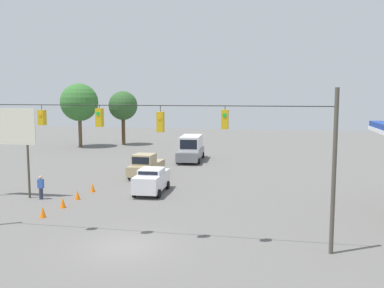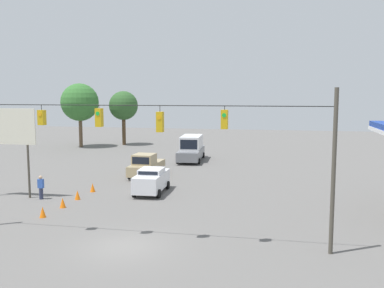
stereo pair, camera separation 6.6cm
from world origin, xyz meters
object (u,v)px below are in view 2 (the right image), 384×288
at_px(sedan_white_withflow_mid, 152,180).
at_px(box_truck_grey_withflow_deep, 191,148).
at_px(overhead_signal_span, 131,146).
at_px(traffic_cone_third, 77,195).
at_px(pickup_truck_tan_withflow_far, 146,166).
at_px(traffic_cone_nearest, 43,212).
at_px(roadside_billboard, 8,132).
at_px(tree_horizon_left, 123,106).
at_px(traffic_cone_fourth, 93,188).
at_px(tree_horizon_right, 80,102).
at_px(pedestrian, 41,187).
at_px(traffic_cone_second, 63,203).

xyz_separation_m(sedan_white_withflow_mid, box_truck_grey_withflow_deep, (0.16, -16.10, 0.40)).
bearing_deg(overhead_signal_span, traffic_cone_third, -47.56).
bearing_deg(pickup_truck_tan_withflow_far, traffic_cone_third, 76.21).
bearing_deg(traffic_cone_nearest, overhead_signal_span, 157.76).
height_order(box_truck_grey_withflow_deep, roadside_billboard, roadside_billboard).
relative_size(pickup_truck_tan_withflow_far, box_truck_grey_withflow_deep, 0.74).
distance_m(pickup_truck_tan_withflow_far, tree_horizon_left, 25.10).
height_order(pickup_truck_tan_withflow_far, traffic_cone_fourth, pickup_truck_tan_withflow_far).
relative_size(sedan_white_withflow_mid, tree_horizon_right, 0.52).
xyz_separation_m(roadside_billboard, tree_horizon_left, (2.95, -31.72, 0.94)).
xyz_separation_m(pickup_truck_tan_withflow_far, tree_horizon_right, (15.48, -18.85, 5.28)).
distance_m(sedan_white_withflow_mid, pickup_truck_tan_withflow_far, 6.58).
bearing_deg(tree_horizon_right, overhead_signal_span, 119.40).
height_order(sedan_white_withflow_mid, roadside_billboard, roadside_billboard).
bearing_deg(traffic_cone_third, sedan_white_withflow_mid, -146.79).
bearing_deg(roadside_billboard, pedestrian, 175.42).
bearing_deg(box_truck_grey_withflow_deep, traffic_cone_fourth, 75.24).
height_order(traffic_cone_third, roadside_billboard, roadside_billboard).
bearing_deg(tree_horizon_right, traffic_cone_second, 113.69).
bearing_deg(roadside_billboard, traffic_cone_nearest, 139.72).
relative_size(sedan_white_withflow_mid, roadside_billboard, 0.71).
relative_size(roadside_billboard, pedestrian, 3.78).
xyz_separation_m(overhead_signal_span, sedan_white_withflow_mid, (2.05, -10.28, -3.93)).
height_order(overhead_signal_span, tree_horizon_left, tree_horizon_left).
bearing_deg(sedan_white_withflow_mid, overhead_signal_span, 101.28).
xyz_separation_m(overhead_signal_span, traffic_cone_nearest, (6.71, -2.74, -4.58)).
bearing_deg(traffic_cone_third, tree_horizon_right, -64.72).
distance_m(traffic_cone_fourth, pedestrian, 3.93).
bearing_deg(sedan_white_withflow_mid, pickup_truck_tan_withflow_far, -69.08).
distance_m(overhead_signal_span, tree_horizon_left, 41.51).
bearing_deg(tree_horizon_right, tree_horizon_left, -145.52).
height_order(sedan_white_withflow_mid, traffic_cone_nearest, sedan_white_withflow_mid).
bearing_deg(box_truck_grey_withflow_deep, tree_horizon_right, -26.74).
xyz_separation_m(box_truck_grey_withflow_deep, traffic_cone_second, (4.40, 21.34, -1.04)).
bearing_deg(pickup_truck_tan_withflow_far, traffic_cone_nearest, 80.42).
relative_size(sedan_white_withflow_mid, traffic_cone_third, 6.87).
xyz_separation_m(box_truck_grey_withflow_deep, pedestrian, (7.04, 19.51, -0.52)).
bearing_deg(traffic_cone_nearest, tree_horizon_left, -77.40).
relative_size(traffic_cone_third, pedestrian, 0.39).
height_order(overhead_signal_span, traffic_cone_third, overhead_signal_span).
bearing_deg(traffic_cone_nearest, pedestrian, -58.41).
distance_m(roadside_billboard, pedestrian, 4.68).
bearing_deg(sedan_white_withflow_mid, tree_horizon_left, -65.96).
distance_m(traffic_cone_third, tree_horizon_right, 31.54).
xyz_separation_m(overhead_signal_span, pickup_truck_tan_withflow_far, (4.40, -16.43, -3.94)).
bearing_deg(pickup_truck_tan_withflow_far, sedan_white_withflow_mid, 110.92).
distance_m(sedan_white_withflow_mid, traffic_cone_third, 5.53).
distance_m(pedestrian, tree_horizon_left, 32.76).
distance_m(sedan_white_withflow_mid, traffic_cone_second, 6.98).
relative_size(pickup_truck_tan_withflow_far, tree_horizon_right, 0.60).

